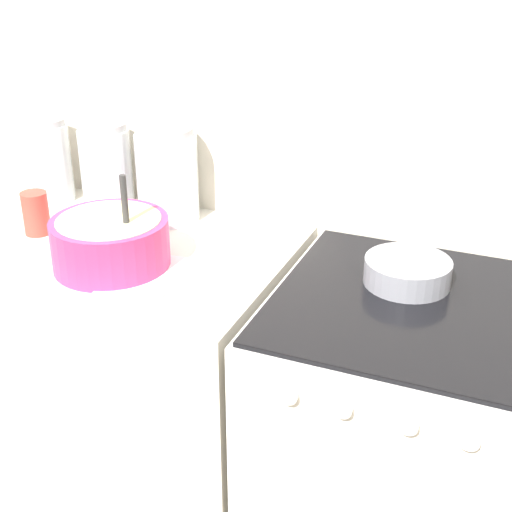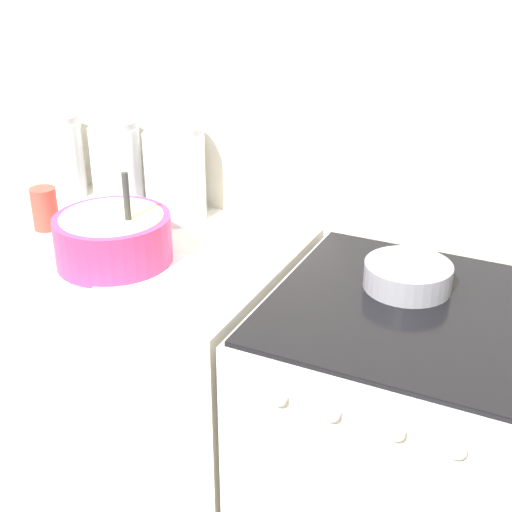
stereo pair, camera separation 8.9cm
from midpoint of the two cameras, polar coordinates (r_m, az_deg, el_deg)
The scene contains 10 objects.
wall_back at distance 1.95m, azimuth 4.14°, elevation 10.45°, with size 4.88×0.05×2.40m.
countertop_cabinet at distance 2.18m, azimuth -11.59°, elevation -10.04°, with size 0.94×0.66×0.91m.
stove at distance 1.92m, azimuth 9.85°, elevation -15.58°, with size 0.65×0.67×0.91m.
mixing_bowl at distance 1.81m, azimuth -12.96°, elevation 1.26°, with size 0.29×0.29×0.25m.
baking_pan at distance 1.72m, azimuth 10.59°, elevation -1.18°, with size 0.21×0.21×0.06m.
storage_jar_left at distance 2.29m, azimuth -17.25°, elevation 6.91°, with size 0.13×0.13×0.25m.
storage_jar_middle at distance 2.16m, azimuth -13.02°, elevation 6.47°, with size 0.15×0.15×0.26m.
storage_jar_right at distance 2.05m, azimuth -8.33°, elevation 5.96°, with size 0.17×0.17×0.27m.
tin_can at distance 2.06m, azimuth -18.39°, elevation 3.26°, with size 0.07×0.07×0.12m.
recipe_page at distance 1.75m, azimuth -10.51°, elevation -1.85°, with size 0.19×0.29×0.01m.
Camera 1 is at (0.55, -1.12, 1.71)m, focal length 50.00 mm.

